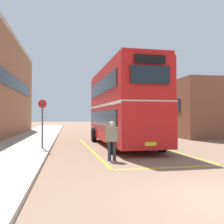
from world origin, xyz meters
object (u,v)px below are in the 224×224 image
at_px(double_decker_bus, 122,105).
at_px(bus_stop_sign, 42,119).
at_px(pedestrian_boarding, 112,138).
at_px(single_deck_bus, 120,118).

bearing_deg(double_decker_bus, bus_stop_sign, -162.33).
height_order(pedestrian_boarding, bus_stop_sign, bus_stop_sign).
relative_size(single_deck_bus, bus_stop_sign, 3.68).
bearing_deg(single_deck_bus, pedestrian_boarding, -102.13).
xyz_separation_m(double_decker_bus, bus_stop_sign, (-4.60, -1.46, -0.83)).
bearing_deg(pedestrian_boarding, single_deck_bus, 77.87).
relative_size(double_decker_bus, bus_stop_sign, 3.84).
xyz_separation_m(pedestrian_boarding, bus_stop_sign, (-3.09, 3.60, 0.76)).
bearing_deg(bus_stop_sign, double_decker_bus, 17.67).
relative_size(single_deck_bus, pedestrian_boarding, 5.83).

